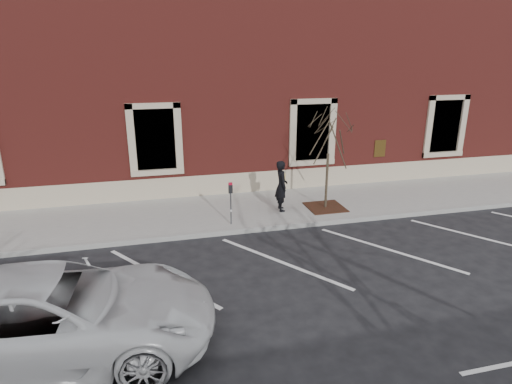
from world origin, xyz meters
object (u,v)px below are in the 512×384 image
object	(u,v)px
man	(281,186)
sapling	(329,138)
white_truck	(51,315)
parking_meter	(231,196)

from	to	relation	value
man	sapling	world-z (taller)	sapling
man	white_truck	size ratio (longest dim) A/B	0.29
man	white_truck	bearing A→B (deg)	137.65
man	parking_meter	xyz separation A→B (m)	(-1.93, -0.84, 0.08)
man	parking_meter	world-z (taller)	man
parking_meter	sapling	xyz separation A→B (m)	(3.52, 0.68, 1.52)
man	white_truck	distance (m)	8.61
parking_meter	white_truck	world-z (taller)	white_truck
white_truck	man	bearing A→B (deg)	-42.36
man	parking_meter	size ratio (longest dim) A/B	1.28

